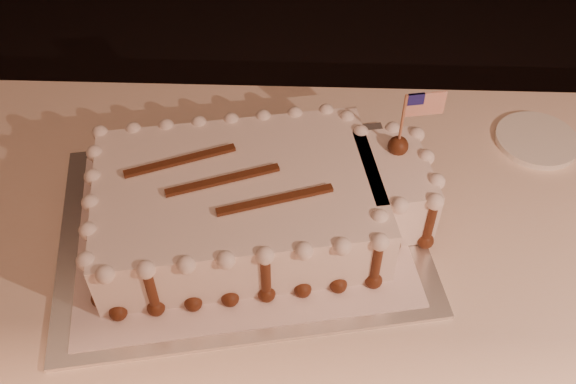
{
  "coord_description": "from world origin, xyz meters",
  "views": [
    {
      "loc": [
        -0.03,
        -0.09,
        1.58
      ],
      "look_at": [
        -0.06,
        0.61,
        0.84
      ],
      "focal_mm": 40.0,
      "sensor_mm": 36.0,
      "label": 1
    }
  ],
  "objects_px": {
    "banquet_table": "(316,347)",
    "cake_board": "(241,227)",
    "side_plate": "(537,140)",
    "sheet_cake": "(258,201)"
  },
  "relations": [
    {
      "from": "banquet_table",
      "to": "cake_board",
      "type": "xyz_separation_m",
      "value": [
        -0.14,
        0.01,
        0.38
      ]
    },
    {
      "from": "cake_board",
      "to": "side_plate",
      "type": "xyz_separation_m",
      "value": [
        0.55,
        0.24,
        0.0
      ]
    },
    {
      "from": "banquet_table",
      "to": "cake_board",
      "type": "distance_m",
      "value": 0.4
    },
    {
      "from": "cake_board",
      "to": "side_plate",
      "type": "bearing_deg",
      "value": 12.72
    },
    {
      "from": "cake_board",
      "to": "sheet_cake",
      "type": "distance_m",
      "value": 0.07
    },
    {
      "from": "banquet_table",
      "to": "sheet_cake",
      "type": "relative_size",
      "value": 4.13
    },
    {
      "from": "banquet_table",
      "to": "cake_board",
      "type": "relative_size",
      "value": 4.02
    },
    {
      "from": "banquet_table",
      "to": "sheet_cake",
      "type": "xyz_separation_m",
      "value": [
        -0.11,
        0.01,
        0.44
      ]
    },
    {
      "from": "banquet_table",
      "to": "side_plate",
      "type": "xyz_separation_m",
      "value": [
        0.41,
        0.24,
        0.38
      ]
    },
    {
      "from": "sheet_cake",
      "to": "side_plate",
      "type": "xyz_separation_m",
      "value": [
        0.52,
        0.23,
        -0.06
      ]
    }
  ]
}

